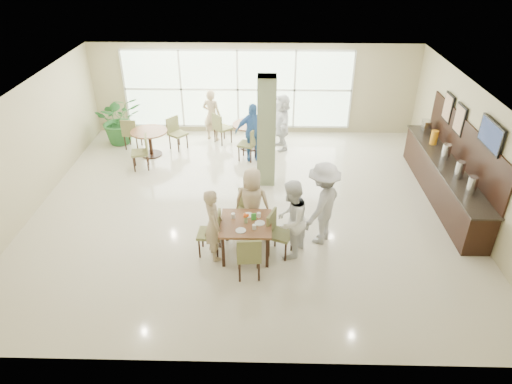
{
  "coord_description": "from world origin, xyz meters",
  "views": [
    {
      "loc": [
        0.39,
        -9.2,
        5.85
      ],
      "look_at": [
        0.2,
        -1.2,
        1.1
      ],
      "focal_mm": 32.0,
      "sensor_mm": 36.0,
      "label": 1
    }
  ],
  "objects_px": {
    "adult_standing": "(212,115)",
    "teen_right": "(291,220)",
    "teen_far": "(252,203)",
    "teen_standing": "(322,204)",
    "adult_b": "(282,122)",
    "round_table_left": "(150,137)",
    "round_table_right": "(249,130)",
    "main_table": "(246,226)",
    "teen_left": "(213,224)",
    "potted_plant": "(119,119)",
    "buffet_counter": "(444,178)",
    "adult_a": "(252,132)"
  },
  "relations": [
    {
      "from": "main_table",
      "to": "teen_left",
      "type": "height_order",
      "value": "teen_left"
    },
    {
      "from": "potted_plant",
      "to": "adult_b",
      "type": "height_order",
      "value": "adult_b"
    },
    {
      "from": "buffet_counter",
      "to": "teen_left",
      "type": "distance_m",
      "value": 5.84
    },
    {
      "from": "main_table",
      "to": "teen_right",
      "type": "relative_size",
      "value": 0.6
    },
    {
      "from": "teen_far",
      "to": "teen_standing",
      "type": "bearing_deg",
      "value": -174.57
    },
    {
      "from": "teen_far",
      "to": "adult_a",
      "type": "xyz_separation_m",
      "value": [
        -0.11,
        3.66,
        0.03
      ]
    },
    {
      "from": "main_table",
      "to": "teen_standing",
      "type": "bearing_deg",
      "value": 17.55
    },
    {
      "from": "round_table_right",
      "to": "buffet_counter",
      "type": "xyz_separation_m",
      "value": [
        4.8,
        -2.79,
        0.0
      ]
    },
    {
      "from": "main_table",
      "to": "teen_far",
      "type": "distance_m",
      "value": 0.69
    },
    {
      "from": "buffet_counter",
      "to": "potted_plant",
      "type": "xyz_separation_m",
      "value": [
        -8.72,
        3.08,
        0.19
      ]
    },
    {
      "from": "round_table_left",
      "to": "adult_a",
      "type": "xyz_separation_m",
      "value": [
        2.94,
        -0.18,
        0.26
      ]
    },
    {
      "from": "teen_far",
      "to": "adult_standing",
      "type": "distance_m",
      "value": 5.17
    },
    {
      "from": "adult_a",
      "to": "buffet_counter",
      "type": "bearing_deg",
      "value": -33.25
    },
    {
      "from": "round_table_right",
      "to": "adult_b",
      "type": "height_order",
      "value": "adult_b"
    },
    {
      "from": "teen_far",
      "to": "potted_plant",
      "type": "bearing_deg",
      "value": -36.07
    },
    {
      "from": "main_table",
      "to": "teen_right",
      "type": "xyz_separation_m",
      "value": [
        0.88,
        -0.01,
        0.17
      ]
    },
    {
      "from": "round_table_left",
      "to": "adult_b",
      "type": "xyz_separation_m",
      "value": [
        3.78,
        0.57,
        0.27
      ]
    },
    {
      "from": "adult_b",
      "to": "teen_far",
      "type": "bearing_deg",
      "value": -23.01
    },
    {
      "from": "main_table",
      "to": "teen_left",
      "type": "relative_size",
      "value": 0.66
    },
    {
      "from": "potted_plant",
      "to": "round_table_right",
      "type": "bearing_deg",
      "value": -4.15
    },
    {
      "from": "potted_plant",
      "to": "teen_right",
      "type": "relative_size",
      "value": 0.89
    },
    {
      "from": "main_table",
      "to": "round_table_left",
      "type": "relative_size",
      "value": 0.97
    },
    {
      "from": "potted_plant",
      "to": "adult_standing",
      "type": "bearing_deg",
      "value": 5.62
    },
    {
      "from": "teen_left",
      "to": "teen_right",
      "type": "xyz_separation_m",
      "value": [
        1.51,
        0.1,
        0.07
      ]
    },
    {
      "from": "teen_right",
      "to": "teen_standing",
      "type": "bearing_deg",
      "value": 151.34
    },
    {
      "from": "buffet_counter",
      "to": "teen_left",
      "type": "bearing_deg",
      "value": -155.6
    },
    {
      "from": "round_table_left",
      "to": "teen_left",
      "type": "distance_m",
      "value": 5.18
    },
    {
      "from": "adult_standing",
      "to": "teen_right",
      "type": "bearing_deg",
      "value": 129.17
    },
    {
      "from": "adult_a",
      "to": "teen_right",
      "type": "bearing_deg",
      "value": -88.3
    },
    {
      "from": "teen_standing",
      "to": "adult_b",
      "type": "distance_m",
      "value": 4.65
    },
    {
      "from": "teen_right",
      "to": "adult_b",
      "type": "distance_m",
      "value": 5.09
    },
    {
      "from": "potted_plant",
      "to": "teen_far",
      "type": "distance_m",
      "value": 6.27
    },
    {
      "from": "round_table_right",
      "to": "adult_b",
      "type": "relative_size",
      "value": 0.6
    },
    {
      "from": "teen_right",
      "to": "adult_standing",
      "type": "bearing_deg",
      "value": -134.31
    },
    {
      "from": "teen_far",
      "to": "teen_right",
      "type": "xyz_separation_m",
      "value": [
        0.78,
        -0.68,
        0.05
      ]
    },
    {
      "from": "buffet_counter",
      "to": "teen_far",
      "type": "relative_size",
      "value": 2.98
    },
    {
      "from": "main_table",
      "to": "buffet_counter",
      "type": "relative_size",
      "value": 0.22
    },
    {
      "from": "teen_far",
      "to": "adult_standing",
      "type": "xyz_separation_m",
      "value": [
        -1.38,
        4.98,
        0.01
      ]
    },
    {
      "from": "teen_right",
      "to": "adult_a",
      "type": "bearing_deg",
      "value": -143.62
    },
    {
      "from": "main_table",
      "to": "buffet_counter",
      "type": "bearing_deg",
      "value": 26.18
    },
    {
      "from": "round_table_right",
      "to": "teen_standing",
      "type": "height_order",
      "value": "teen_standing"
    },
    {
      "from": "main_table",
      "to": "teen_standing",
      "type": "height_order",
      "value": "teen_standing"
    },
    {
      "from": "round_table_right",
      "to": "teen_standing",
      "type": "distance_m",
      "value": 4.91
    },
    {
      "from": "teen_far",
      "to": "teen_standing",
      "type": "height_order",
      "value": "teen_standing"
    },
    {
      "from": "round_table_left",
      "to": "adult_standing",
      "type": "distance_m",
      "value": 2.03
    },
    {
      "from": "round_table_left",
      "to": "buffet_counter",
      "type": "distance_m",
      "value": 7.95
    },
    {
      "from": "round_table_right",
      "to": "potted_plant",
      "type": "xyz_separation_m",
      "value": [
        -3.92,
        0.28,
        0.19
      ]
    },
    {
      "from": "adult_a",
      "to": "adult_standing",
      "type": "relative_size",
      "value": 1.04
    },
    {
      "from": "round_table_left",
      "to": "adult_standing",
      "type": "height_order",
      "value": "adult_standing"
    },
    {
      "from": "teen_left",
      "to": "teen_right",
      "type": "height_order",
      "value": "teen_right"
    }
  ]
}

